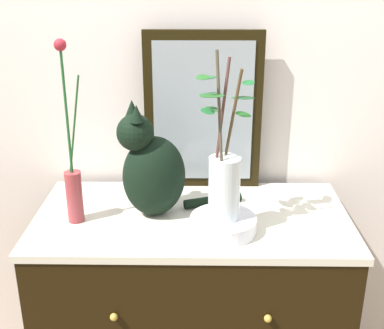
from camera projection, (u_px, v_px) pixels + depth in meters
wall_back at (193, 81)px, 1.86m from camera, size 4.40×0.08×2.60m
sideboard at (192, 327)px, 1.85m from camera, size 1.04×0.55×0.92m
mirror_leaning at (203, 112)px, 1.80m from camera, size 0.42×0.03×0.57m
cat_sitting at (152, 170)px, 1.63m from camera, size 0.42×0.23×0.39m
vase_slim_green at (73, 181)px, 1.59m from camera, size 0.07×0.05×0.58m
bowl_porcelain at (223, 224)px, 1.57m from camera, size 0.21×0.21×0.05m
vase_glass_clear at (224, 180)px, 1.51m from camera, size 0.19×0.16×0.51m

